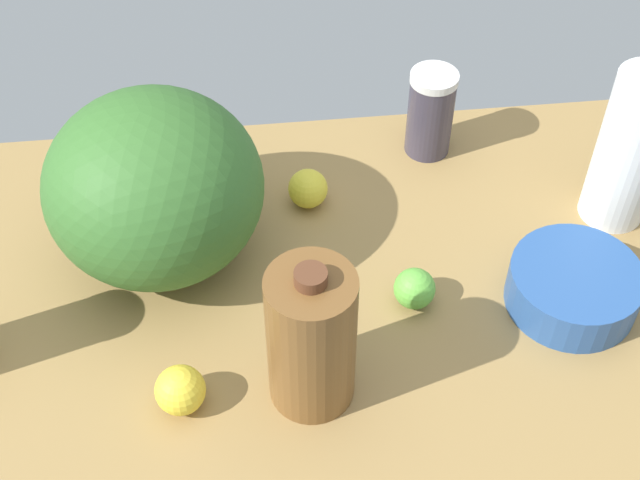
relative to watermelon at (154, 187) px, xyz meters
The scene contains 9 objects.
countertop 28.96cm from the watermelon, 157.88° to the left, with size 120.00×76.00×3.00cm, color olive.
watermelon is the anchor object (origin of this frame).
mixing_bowl 61.86cm from the watermelon, 164.53° to the left, with size 18.99×18.99×6.59cm, color #2A5294.
chocolate_milk_jug 33.61cm from the watermelon, 126.03° to the left, with size 11.44×11.44×24.10cm.
milk_jug 70.76cm from the watermelon, behind, with size 10.12×10.12×28.25cm.
shaker_bottle 48.76cm from the watermelon, 156.54° to the right, with size 7.90×7.90×15.63cm.
lemon_far_back 29.69cm from the watermelon, 94.88° to the left, with size 6.74×6.74×6.74cm, color yellow.
lime_beside_bowl 40.04cm from the watermelon, 158.94° to the left, with size 6.09×6.09×6.09cm, color #60B33E.
lemon_by_jug 26.12cm from the watermelon, 159.64° to the right, with size 6.36×6.36×6.36cm, color yellow.
Camera 1 is at (9.32, 84.31, 105.14)cm, focal length 50.00 mm.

